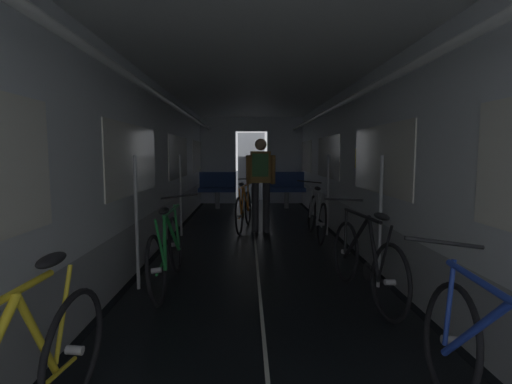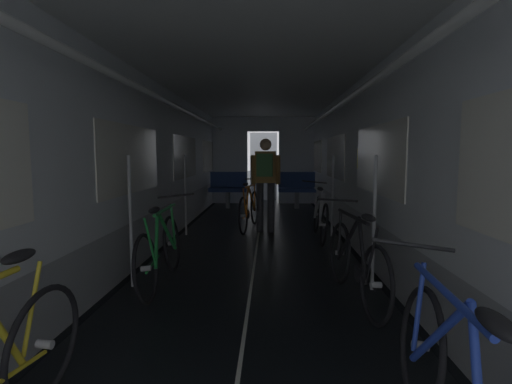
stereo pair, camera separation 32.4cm
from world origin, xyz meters
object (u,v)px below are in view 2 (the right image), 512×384
(bicycle_orange_in_aisle, at_px, (249,209))
(bicycle_silver, at_px, (320,216))
(bicycle_black, at_px, (355,262))
(bench_seat_far_left, at_px, (228,186))
(bicycle_green, at_px, (161,250))
(bench_seat_far_right, at_px, (297,186))
(person_cyclist_aisle, at_px, (265,176))

(bicycle_orange_in_aisle, bearing_deg, bicycle_silver, -32.82)
(bicycle_black, distance_m, bicycle_orange_in_aisle, 3.66)
(bench_seat_far_left, height_order, bicycle_orange_in_aisle, bench_seat_far_left)
(bench_seat_far_left, height_order, bicycle_black, bench_seat_far_left)
(bicycle_silver, height_order, bicycle_green, bicycle_green)
(bench_seat_far_right, relative_size, bicycle_orange_in_aisle, 0.58)
(bicycle_green, bearing_deg, person_cyclist_aisle, 68.73)
(bicycle_black, xyz_separation_m, bicycle_orange_in_aisle, (-1.21, 3.46, 0.00))
(bench_seat_far_right, distance_m, bicycle_green, 6.20)
(bicycle_silver, distance_m, bicycle_orange_in_aisle, 1.45)
(person_cyclist_aisle, xyz_separation_m, bicycle_orange_in_aisle, (-0.31, 0.27, -0.63))
(bicycle_green, distance_m, person_cyclist_aisle, 3.08)
(bicycle_black, bearing_deg, bench_seat_far_right, 91.12)
(bicycle_black, bearing_deg, bench_seat_far_left, 107.00)
(person_cyclist_aisle, bearing_deg, bench_seat_far_right, 75.86)
(bicycle_green, bearing_deg, bench_seat_far_left, 89.28)
(bicycle_silver, relative_size, bicycle_orange_in_aisle, 1.01)
(bench_seat_far_right, height_order, bicycle_black, bench_seat_far_right)
(bench_seat_far_right, distance_m, bicycle_silver, 3.63)
(bicycle_black, bearing_deg, bicycle_green, 169.23)
(bicycle_green, xyz_separation_m, person_cyclist_aisle, (1.09, 2.81, 0.63))
(bicycle_black, height_order, bicycle_silver, bicycle_silver)
(bicycle_silver, bearing_deg, bench_seat_far_left, 118.11)
(bicycle_green, relative_size, person_cyclist_aisle, 1.00)
(bicycle_black, distance_m, person_cyclist_aisle, 3.38)
(bench_seat_far_left, relative_size, person_cyclist_aisle, 0.58)
(bicycle_black, xyz_separation_m, person_cyclist_aisle, (-0.90, 3.19, 0.63))
(bicycle_silver, bearing_deg, bicycle_green, -131.27)
(bench_seat_far_right, xyz_separation_m, bicycle_green, (-1.87, -5.91, -0.19))
(bench_seat_far_right, xyz_separation_m, bicycle_silver, (0.13, -3.62, -0.19))
(bicycle_black, distance_m, bicycle_green, 2.03)
(person_cyclist_aisle, bearing_deg, bicycle_black, -74.19)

